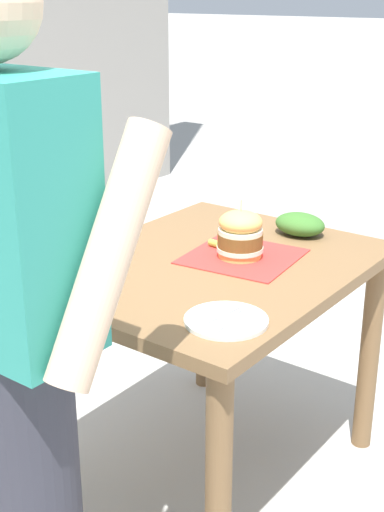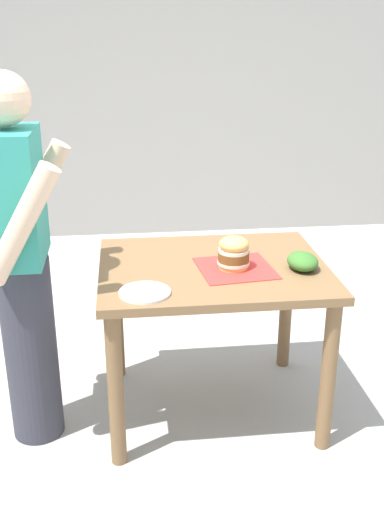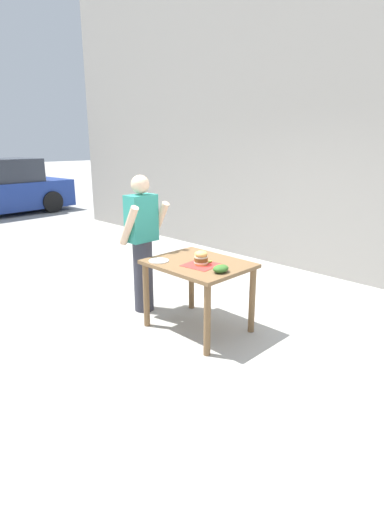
# 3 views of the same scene
# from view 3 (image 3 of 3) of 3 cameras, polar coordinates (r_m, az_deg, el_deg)

# --- Properties ---
(ground_plane) EXTENTS (80.00, 80.00, 0.00)m
(ground_plane) POSITION_cam_3_polar(r_m,az_deg,el_deg) (4.65, 0.89, -10.27)
(ground_plane) COLOR #ADAAA3
(patio_table) EXTENTS (0.85, 1.07, 0.79)m
(patio_table) POSITION_cam_3_polar(r_m,az_deg,el_deg) (4.40, 0.92, -2.56)
(patio_table) COLOR brown
(patio_table) RESTS_ON ground
(serving_paper) EXTENTS (0.37, 0.37, 0.00)m
(serving_paper) POSITION_cam_3_polar(r_m,az_deg,el_deg) (4.26, 1.35, -1.28)
(serving_paper) COLOR red
(serving_paper) RESTS_ON patio_table
(sandwich) EXTENTS (0.15, 0.15, 0.19)m
(sandwich) POSITION_cam_3_polar(r_m,az_deg,el_deg) (4.24, 1.30, -0.24)
(sandwich) COLOR #E5B25B
(sandwich) RESTS_ON serving_paper
(pickle_spear) EXTENTS (0.10, 0.03, 0.02)m
(pickle_spear) POSITION_cam_3_polar(r_m,az_deg,el_deg) (4.31, 2.31, -0.88)
(pickle_spear) COLOR #8EA83D
(pickle_spear) RESTS_ON serving_paper
(side_plate_with_forks) EXTENTS (0.22, 0.22, 0.02)m
(side_plate_with_forks) POSITION_cam_3_polar(r_m,az_deg,el_deg) (4.40, -4.77, -0.68)
(side_plate_with_forks) COLOR white
(side_plate_with_forks) RESTS_ON patio_table
(side_salad) EXTENTS (0.18, 0.14, 0.08)m
(side_salad) POSITION_cam_3_polar(r_m,az_deg,el_deg) (4.02, 4.13, -1.81)
(side_salad) COLOR #386B28
(side_salad) RESTS_ON patio_table
(diner_across_table) EXTENTS (0.55, 0.35, 1.69)m
(diner_across_table) POSITION_cam_3_polar(r_m,az_deg,el_deg) (4.89, -7.11, 1.98)
(diner_across_table) COLOR #33333D
(diner_across_table) RESTS_ON ground
(building_wall) EXTENTS (0.30, 10.00, 5.84)m
(building_wall) POSITION_cam_3_polar(r_m,az_deg,el_deg) (7.57, 7.75, 22.38)
(building_wall) COLOR gray
(building_wall) RESTS_ON ground
(parked_car_far_end) EXTENTS (4.24, 1.92, 1.60)m
(parked_car_far_end) POSITION_cam_3_polar(r_m,az_deg,el_deg) (16.06, -4.94, 11.12)
(parked_car_far_end) COLOR silver
(parked_car_far_end) RESTS_ON ground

